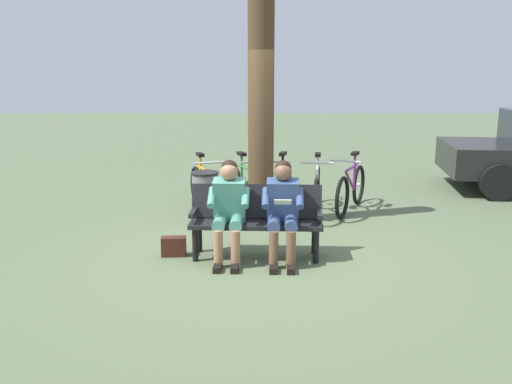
{
  "coord_description": "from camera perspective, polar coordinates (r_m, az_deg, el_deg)",
  "views": [
    {
      "loc": [
        0.05,
        6.62,
        2.32
      ],
      "look_at": [
        0.06,
        -0.14,
        0.75
      ],
      "focal_mm": 39.03,
      "sensor_mm": 36.0,
      "label": 1
    }
  ],
  "objects": [
    {
      "name": "person_reading",
      "position": [
        6.59,
        2.75,
        -1.51
      ],
      "size": [
        0.5,
        0.78,
        1.2
      ],
      "rotation": [
        0.0,
        0.0,
        -0.04
      ],
      "color": "#334772",
      "rests_on": "ground"
    },
    {
      "name": "bicycle_black",
      "position": [
        8.83,
        2.48,
        0.22
      ],
      "size": [
        0.58,
        1.64,
        0.94
      ],
      "rotation": [
        0.0,
        0.0,
        1.32
      ],
      "color": "black",
      "rests_on": "ground"
    },
    {
      "name": "handbag",
      "position": [
        6.95,
        -8.43,
        -5.54
      ],
      "size": [
        0.31,
        0.16,
        0.24
      ],
      "primitive_type": "cube",
      "rotation": [
        0.0,
        0.0,
        0.06
      ],
      "color": "#3F1E14",
      "rests_on": "ground"
    },
    {
      "name": "tree_trunk",
      "position": [
        7.97,
        0.52,
        10.42
      ],
      "size": [
        0.37,
        0.37,
        3.9
      ],
      "primitive_type": "cylinder",
      "color": "#4C3823",
      "rests_on": "ground"
    },
    {
      "name": "bicycle_red",
      "position": [
        8.99,
        9.7,
        0.29
      ],
      "size": [
        0.76,
        1.56,
        0.94
      ],
      "rotation": [
        0.0,
        0.0,
        1.15
      ],
      "color": "black",
      "rests_on": "ground"
    },
    {
      "name": "litter_bin",
      "position": [
        8.06,
        -5.21,
        -0.74
      ],
      "size": [
        0.4,
        0.4,
        0.81
      ],
      "color": "slate",
      "rests_on": "ground"
    },
    {
      "name": "bicycle_blue",
      "position": [
        8.83,
        -1.03,
        0.24
      ],
      "size": [
        0.74,
        1.57,
        0.94
      ],
      "rotation": [
        0.0,
        0.0,
        1.97
      ],
      "color": "black",
      "rests_on": "ground"
    },
    {
      "name": "bench",
      "position": [
        6.79,
        0.03,
        -2.42
      ],
      "size": [
        1.62,
        0.55,
        0.87
      ],
      "rotation": [
        0.0,
        0.0,
        -0.04
      ],
      "color": "black",
      "rests_on": "ground"
    },
    {
      "name": "person_companion",
      "position": [
        6.61,
        -2.8,
        -1.44
      ],
      "size": [
        0.5,
        0.78,
        1.2
      ],
      "rotation": [
        0.0,
        0.0,
        -0.04
      ],
      "color": "#4C8C7A",
      "rests_on": "ground"
    },
    {
      "name": "bicycle_orange",
      "position": [
        8.79,
        6.25,
        0.1
      ],
      "size": [
        0.48,
        1.67,
        0.94
      ],
      "rotation": [
        0.0,
        0.0,
        1.44
      ],
      "color": "black",
      "rests_on": "ground"
    },
    {
      "name": "ground_plane",
      "position": [
        7.02,
        0.49,
        -6.23
      ],
      "size": [
        40.0,
        40.0,
        0.0
      ],
      "primitive_type": "plane",
      "color": "#566647"
    },
    {
      "name": "bicycle_green",
      "position": [
        8.78,
        -5.38,
        0.11
      ],
      "size": [
        0.67,
        1.6,
        0.94
      ],
      "rotation": [
        0.0,
        0.0,
        1.91
      ],
      "color": "black",
      "rests_on": "ground"
    }
  ]
}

